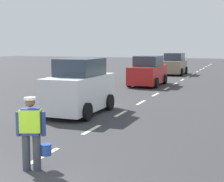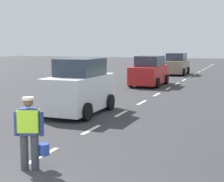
{
  "view_description": "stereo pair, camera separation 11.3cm",
  "coord_description": "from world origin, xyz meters",
  "px_view_note": "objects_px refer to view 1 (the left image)",
  "views": [
    {
      "loc": [
        4.74,
        -5.05,
        2.83
      ],
      "look_at": [
        0.09,
        7.42,
        1.1
      ],
      "focal_mm": 57.86,
      "sensor_mm": 36.0,
      "label": 1
    },
    {
      "loc": [
        4.84,
        -5.01,
        2.83
      ],
      "look_at": [
        0.09,
        7.42,
        1.1
      ],
      "focal_mm": 57.86,
      "sensor_mm": 36.0,
      "label": 2
    }
  ],
  "objects_px": {
    "car_oncoming_lead": "(80,88)",
    "road_worker": "(32,130)",
    "car_oncoming_third": "(174,65)",
    "car_oncoming_second": "(148,72)"
  },
  "relations": [
    {
      "from": "car_oncoming_second",
      "to": "road_worker",
      "type": "bearing_deg",
      "value": -83.71
    },
    {
      "from": "car_oncoming_third",
      "to": "car_oncoming_second",
      "type": "height_order",
      "value": "car_oncoming_second"
    },
    {
      "from": "car_oncoming_lead",
      "to": "road_worker",
      "type": "bearing_deg",
      "value": -73.52
    },
    {
      "from": "road_worker",
      "to": "car_oncoming_second",
      "type": "height_order",
      "value": "car_oncoming_second"
    },
    {
      "from": "car_oncoming_second",
      "to": "car_oncoming_lead",
      "type": "xyz_separation_m",
      "value": [
        0.0,
        -10.88,
        0.1
      ]
    },
    {
      "from": "road_worker",
      "to": "car_oncoming_second",
      "type": "distance_m",
      "value": 17.45
    },
    {
      "from": "road_worker",
      "to": "car_oncoming_third",
      "type": "height_order",
      "value": "car_oncoming_third"
    },
    {
      "from": "car_oncoming_third",
      "to": "car_oncoming_second",
      "type": "distance_m",
      "value": 9.67
    },
    {
      "from": "car_oncoming_third",
      "to": "car_oncoming_lead",
      "type": "height_order",
      "value": "car_oncoming_lead"
    },
    {
      "from": "road_worker",
      "to": "car_oncoming_lead",
      "type": "height_order",
      "value": "car_oncoming_lead"
    }
  ]
}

